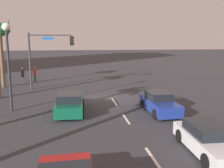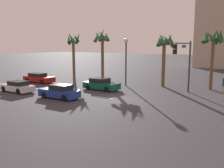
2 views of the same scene
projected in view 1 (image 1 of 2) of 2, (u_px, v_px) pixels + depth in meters
ground_plane at (111, 97)px, 22.25m from camera, size 220.00×220.00×0.00m
lane_stripe_1 at (153, 159)px, 10.75m from camera, size 2.20×0.14×0.01m
lane_stripe_2 at (126, 119)px, 16.15m from camera, size 2.05×0.14×0.01m
lane_stripe_3 at (114, 102)px, 20.61m from camera, size 2.58×0.14×0.01m
car_1 at (209, 140)px, 11.25m from camera, size 4.41×1.94×1.28m
car_2 at (70, 104)px, 17.49m from camera, size 4.48×2.09×1.42m
car_3 at (159, 103)px, 17.61m from camera, size 4.34×1.87×1.43m
traffic_signal at (45, 51)px, 25.47m from camera, size 0.63×4.62×5.76m
streetlamp at (8, 50)px, 17.29m from camera, size 0.56×0.56×6.17m
pedestrian_0 at (23, 75)px, 29.09m from camera, size 0.45×0.45×1.90m
pedestrian_1 at (35, 74)px, 30.11m from camera, size 0.47×0.47×1.91m
palm_tree_0 at (0, 34)px, 26.32m from camera, size 2.65×2.67×7.33m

